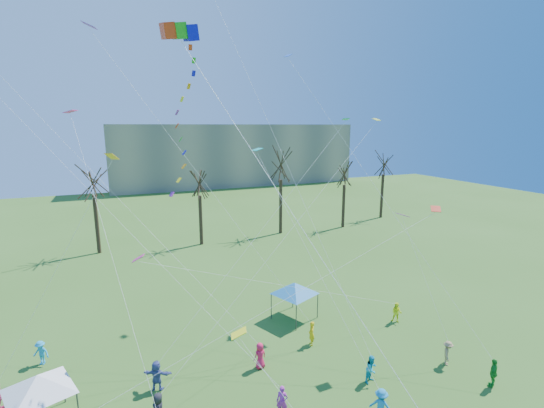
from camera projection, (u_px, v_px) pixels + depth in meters
name	position (u px, v px, depth m)	size (l,w,h in m)	color
distant_building	(235.00, 154.00, 96.54)	(60.00, 14.00, 15.00)	gray
bare_tree_row	(226.00, 183.00, 48.74)	(67.71, 8.80, 11.70)	black
big_box_kite	(189.00, 123.00, 20.05)	(4.66, 8.16, 23.48)	red
canopy_tent_white	(38.00, 383.00, 18.17)	(3.72, 3.72, 2.98)	#3F3F44
canopy_tent_blue	(295.00, 288.00, 28.94)	(3.59, 3.59, 2.93)	#3F3F44
festival_crowd	(248.00, 393.00, 19.91)	(26.41, 14.84, 1.83)	red
small_kites_aloft	(213.00, 157.00, 23.06)	(28.86, 19.14, 33.91)	orange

